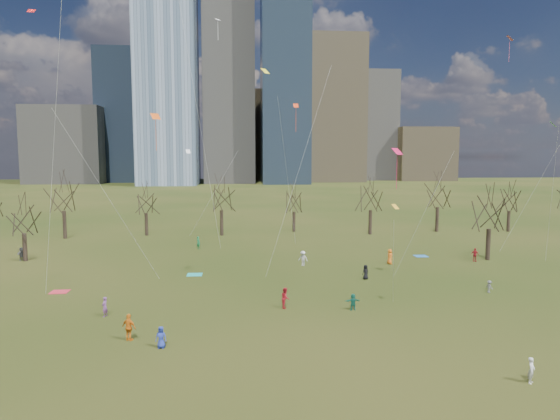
{
  "coord_description": "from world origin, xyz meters",
  "views": [
    {
      "loc": [
        -4.41,
        -39.57,
        12.52
      ],
      "look_at": [
        0.0,
        12.0,
        7.0
      ],
      "focal_mm": 32.0,
      "sensor_mm": 36.0,
      "label": 1
    }
  ],
  "objects": [
    {
      "name": "blanket_navy",
      "position": [
        18.69,
        20.86,
        0.01
      ],
      "size": [
        1.6,
        1.5,
        0.03
      ],
      "primitive_type": "cube",
      "color": "#2668B5",
      "rests_on": "ground"
    },
    {
      "name": "ground",
      "position": [
        0.0,
        0.0,
        0.0
      ],
      "size": [
        500.0,
        500.0,
        0.0
      ],
      "primitive_type": "plane",
      "color": "black",
      "rests_on": "ground"
    },
    {
      "name": "person_4",
      "position": [
        -11.87,
        -5.85,
        0.94
      ],
      "size": [
        1.19,
        0.94,
        1.89
      ],
      "primitive_type": "imported",
      "rotation": [
        0.0,
        0.0,
        2.63
      ],
      "color": "orange",
      "rests_on": "ground"
    },
    {
      "name": "bare_tree_row",
      "position": [
        -0.09,
        37.22,
        6.12
      ],
      "size": [
        113.04,
        29.8,
        9.5
      ],
      "color": "black",
      "rests_on": "ground"
    },
    {
      "name": "person_2",
      "position": [
        -0.52,
        0.64,
        0.86
      ],
      "size": [
        0.74,
        0.91,
        1.73
      ],
      "primitive_type": "imported",
      "rotation": [
        0.0,
        0.0,
        1.46
      ],
      "color": "#B41926",
      "rests_on": "ground"
    },
    {
      "name": "blanket_teal",
      "position": [
        -9.05,
        13.18,
        0.01
      ],
      "size": [
        1.6,
        1.5,
        0.03
      ],
      "primitive_type": "cube",
      "color": "teal",
      "rests_on": "ground"
    },
    {
      "name": "blanket_crimson",
      "position": [
        -21.01,
        7.35,
        0.01
      ],
      "size": [
        1.6,
        1.5,
        0.03
      ],
      "primitive_type": "cube",
      "color": "red",
      "rests_on": "ground"
    },
    {
      "name": "person_13",
      "position": [
        -9.82,
        28.39,
        0.86
      ],
      "size": [
        0.71,
        0.74,
        1.71
      ],
      "primitive_type": "imported",
      "rotation": [
        0.0,
        0.0,
        2.24
      ],
      "color": "#1B7B44",
      "rests_on": "ground"
    },
    {
      "name": "person_7",
      "position": [
        -14.91,
        -0.38,
        0.79
      ],
      "size": [
        0.53,
        0.66,
        1.58
      ],
      "primitive_type": "imported",
      "rotation": [
        0.0,
        0.0,
        4.42
      ],
      "color": "#7F468C",
      "rests_on": "ground"
    },
    {
      "name": "person_1",
      "position": [
        11.76,
        -14.31,
        0.73
      ],
      "size": [
        0.62,
        0.63,
        1.47
      ],
      "primitive_type": "imported",
      "rotation": [
        0.0,
        0.0,
        0.8
      ],
      "color": "silver",
      "rests_on": "ground"
    },
    {
      "name": "person_5",
      "position": [
        4.96,
        -0.39,
        0.69
      ],
      "size": [
        1.32,
        0.56,
        1.38
      ],
      "primitive_type": "imported",
      "rotation": [
        0.0,
        0.0,
        3.26
      ],
      "color": "#186D5A",
      "rests_on": "ground"
    },
    {
      "name": "person_11",
      "position": [
        -30.64,
        22.45,
        0.81
      ],
      "size": [
        0.94,
        1.58,
        1.62
      ],
      "primitive_type": "imported",
      "rotation": [
        0.0,
        0.0,
        1.24
      ],
      "color": "slate",
      "rests_on": "ground"
    },
    {
      "name": "person_6",
      "position": [
        8.63,
        9.69,
        0.75
      ],
      "size": [
        0.87,
        0.75,
        1.5
      ],
      "primitive_type": "imported",
      "rotation": [
        0.0,
        0.0,
        3.6
      ],
      "color": "black",
      "rests_on": "ground"
    },
    {
      "name": "person_12",
      "position": [
        13.32,
        16.62,
        0.89
      ],
      "size": [
        0.8,
        1.0,
        1.79
      ],
      "primitive_type": "imported",
      "rotation": [
        0.0,
        0.0,
        1.87
      ],
      "color": "orange",
      "rests_on": "ground"
    },
    {
      "name": "person_3",
      "position": [
        18.75,
        3.7,
        0.58
      ],
      "size": [
        0.66,
        0.85,
        1.15
      ],
      "primitive_type": "imported",
      "rotation": [
        0.0,
        0.0,
        1.94
      ],
      "color": "slate",
      "rests_on": "ground"
    },
    {
      "name": "person_10",
      "position": [
        23.95,
        17.16,
        0.82
      ],
      "size": [
        0.99,
        0.48,
        1.63
      ],
      "primitive_type": "imported",
      "rotation": [
        0.0,
        0.0,
        6.2
      ],
      "color": "#A41720",
      "rests_on": "ground"
    },
    {
      "name": "person_9",
      "position": [
        3.07,
        16.67,
        0.86
      ],
      "size": [
        1.28,
        1.06,
        1.72
      ],
      "primitive_type": "imported",
      "rotation": [
        0.0,
        0.0,
        5.83
      ],
      "color": "silver",
      "rests_on": "ground"
    },
    {
      "name": "person_0",
      "position": [
        -9.5,
        -7.37,
        0.73
      ],
      "size": [
        0.75,
        0.52,
        1.47
      ],
      "primitive_type": "imported",
      "rotation": [
        0.0,
        0.0,
        6.2
      ],
      "color": "#24359C",
      "rests_on": "ground"
    },
    {
      "name": "kites_airborne",
      "position": [
        0.22,
        10.4,
        13.18
      ],
      "size": [
        63.48,
        42.24,
        27.31
      ],
      "color": "#F95B14",
      "rests_on": "ground"
    },
    {
      "name": "downtown_skyline",
      "position": [
        -2.43,
        210.64,
        39.01
      ],
      "size": [
        212.5,
        78.0,
        118.0
      ],
      "color": "slate",
      "rests_on": "ground"
    }
  ]
}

